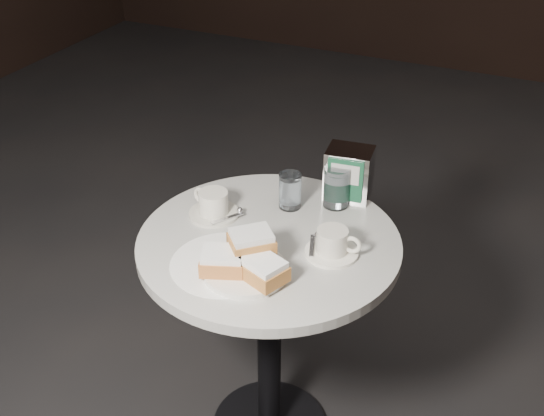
% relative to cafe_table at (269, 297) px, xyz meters
% --- Properties ---
extents(cafe_table, '(0.70, 0.70, 0.74)m').
position_rel_cafe_table_xyz_m(cafe_table, '(0.00, 0.00, 0.00)').
color(cafe_table, black).
rests_on(cafe_table, ground).
extents(sugar_spill, '(0.29, 0.29, 0.00)m').
position_rel_cafe_table_xyz_m(sugar_spill, '(-0.05, -0.15, 0.20)').
color(sugar_spill, white).
rests_on(sugar_spill, cafe_table).
extents(beignet_plate, '(0.23, 0.22, 0.10)m').
position_rel_cafe_table_xyz_m(beignet_plate, '(0.01, -0.16, 0.24)').
color(beignet_plate, white).
rests_on(beignet_plate, cafe_table).
extents(coffee_cup_left, '(0.18, 0.18, 0.07)m').
position_rel_cafe_table_xyz_m(coffee_cup_left, '(-0.19, 0.04, 0.23)').
color(coffee_cup_left, beige).
rests_on(coffee_cup_left, cafe_table).
extents(coffee_cup_right, '(0.15, 0.15, 0.07)m').
position_rel_cafe_table_xyz_m(coffee_cup_right, '(0.18, 0.01, 0.23)').
color(coffee_cup_right, white).
rests_on(coffee_cup_right, cafe_table).
extents(water_glass_left, '(0.07, 0.07, 0.10)m').
position_rel_cafe_table_xyz_m(water_glass_left, '(-0.01, 0.17, 0.25)').
color(water_glass_left, white).
rests_on(water_glass_left, cafe_table).
extents(water_glass_right, '(0.10, 0.10, 0.12)m').
position_rel_cafe_table_xyz_m(water_glass_right, '(0.10, 0.23, 0.26)').
color(water_glass_right, white).
rests_on(water_glass_right, cafe_table).
extents(napkin_dispenser, '(0.14, 0.12, 0.15)m').
position_rel_cafe_table_xyz_m(napkin_dispenser, '(0.12, 0.30, 0.27)').
color(napkin_dispenser, white).
rests_on(napkin_dispenser, cafe_table).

